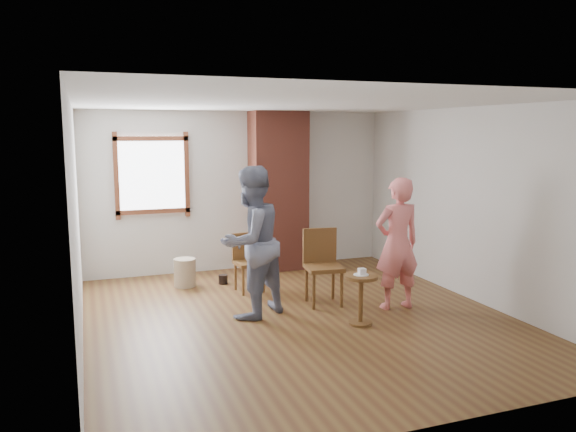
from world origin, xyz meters
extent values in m
plane|color=brown|center=(0.00, 0.00, 0.00)|extent=(5.50, 5.50, 0.00)
cube|color=silver|center=(0.00, 2.75, 1.30)|extent=(5.00, 0.04, 2.60)
cube|color=silver|center=(-2.50, 0.00, 1.30)|extent=(0.04, 5.50, 2.60)
cube|color=silver|center=(2.50, 0.00, 1.30)|extent=(0.04, 5.50, 2.60)
cube|color=white|center=(0.00, 0.00, 2.60)|extent=(5.00, 5.50, 0.04)
cube|color=brown|center=(-1.40, 2.71, 1.60)|extent=(1.14, 0.06, 1.34)
cube|color=white|center=(-1.40, 2.73, 1.60)|extent=(1.00, 0.02, 1.20)
cube|color=#964535|center=(0.60, 2.50, 1.30)|extent=(0.90, 0.50, 2.60)
cylinder|color=tan|center=(-1.07, 1.92, 0.21)|extent=(0.39, 0.39, 0.42)
cylinder|color=black|center=(-0.51, 1.86, 0.07)|extent=(0.16, 0.16, 0.14)
cube|color=brown|center=(-0.24, 1.33, 0.42)|extent=(0.42, 0.42, 0.05)
cylinder|color=brown|center=(-0.39, 1.16, 0.21)|extent=(0.04, 0.04, 0.42)
cylinder|color=brown|center=(-0.07, 1.19, 0.21)|extent=(0.04, 0.04, 0.42)
cylinder|color=brown|center=(-0.41, 1.48, 0.21)|extent=(0.04, 0.04, 0.42)
cylinder|color=brown|center=(-0.10, 1.51, 0.21)|extent=(0.04, 0.04, 0.42)
cube|color=brown|center=(-0.26, 1.51, 0.62)|extent=(0.39, 0.07, 0.42)
cube|color=brown|center=(0.51, 0.42, 0.50)|extent=(0.52, 0.52, 0.06)
cylinder|color=brown|center=(0.30, 0.26, 0.25)|extent=(0.04, 0.04, 0.50)
cylinder|color=brown|center=(0.67, 0.21, 0.25)|extent=(0.04, 0.04, 0.50)
cylinder|color=brown|center=(0.35, 0.63, 0.25)|extent=(0.04, 0.04, 0.50)
cylinder|color=brown|center=(0.72, 0.58, 0.25)|extent=(0.04, 0.04, 0.50)
cube|color=brown|center=(0.54, 0.63, 0.74)|extent=(0.46, 0.10, 0.50)
cylinder|color=brown|center=(0.61, -0.45, 0.58)|extent=(0.40, 0.40, 0.04)
cylinder|color=brown|center=(0.61, -0.45, 0.29)|extent=(0.06, 0.06, 0.54)
cylinder|color=brown|center=(0.61, -0.45, 0.01)|extent=(0.28, 0.28, 0.03)
cylinder|color=white|center=(0.61, -0.45, 0.60)|extent=(0.18, 0.18, 0.01)
cube|color=white|center=(0.62, -0.45, 0.64)|extent=(0.08, 0.07, 0.06)
imported|color=#15193A|center=(-0.52, 0.29, 0.93)|extent=(1.14, 1.06, 1.86)
imported|color=#F97D7C|center=(1.33, -0.05, 0.85)|extent=(0.63, 0.42, 1.70)
camera|label=1|loc=(-2.41, -6.18, 2.26)|focal=35.00mm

